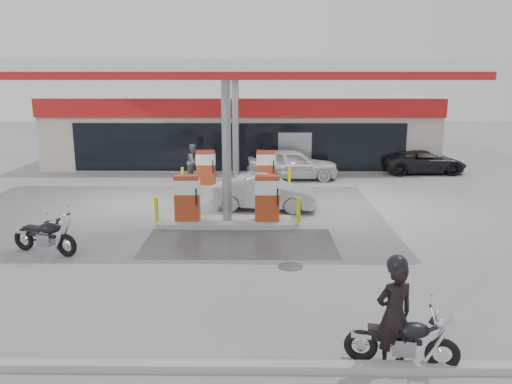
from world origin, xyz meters
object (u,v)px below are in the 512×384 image
biker_main (394,314)px  hatchback_silver (264,192)px  parked_car_right (423,162)px  pump_island_far (236,173)px  sedan_white (292,164)px  attendant (194,161)px  parked_motorcycle (46,237)px  pump_island_near (227,205)px  parked_car_left (164,157)px  main_motorcycle (403,342)px

biker_main → hatchback_silver: (-2.23, 10.97, -0.31)m
biker_main → hatchback_silver: bearing=-95.2°
parked_car_right → pump_island_far: bearing=108.3°
hatchback_silver → parked_car_right: (8.69, 7.80, -0.04)m
hatchback_silver → biker_main: bearing=-160.8°
pump_island_far → sedan_white: bearing=38.4°
attendant → parked_motorcycle: bearing=-170.3°
sedan_white → hatchback_silver: sedan_white is taller
pump_island_near → attendant: attendant is taller
pump_island_near → biker_main: (3.55, -8.77, 0.27)m
parked_motorcycle → parked_car_left: 15.03m
pump_island_near → parked_car_right: bearing=45.0°
parked_car_right → attendant: bearing=94.6°
biker_main → sedan_white: (-0.77, 16.97, -0.19)m
parked_car_left → parked_car_right: size_ratio=0.86×
pump_island_far → main_motorcycle: size_ratio=2.55×
pump_island_far → parked_car_left: size_ratio=1.33×
parked_car_right → parked_motorcycle: bearing=127.2°
attendant → biker_main: bearing=-137.2°
sedan_white → main_motorcycle: bearing=-179.1°
biker_main → parked_car_right: bearing=-125.7°
biker_main → main_motorcycle: bearing=152.6°
sedan_white → parked_car_right: 7.45m
attendant → hatchback_silver: attendant is taller
pump_island_far → main_motorcycle: pump_island_far is taller
sedan_white → parked_car_left: sedan_white is taller
pump_island_near → pump_island_far: bearing=90.0°
pump_island_near → parked_motorcycle: bearing=-149.6°
parked_car_left → main_motorcycle: bearing=-172.7°
pump_island_far → sedan_white: size_ratio=1.11×
sedan_white → attendant: attendant is taller
biker_main → pump_island_far: bearing=-93.2°
biker_main → sedan_white: bearing=-104.1°
pump_island_far → parked_motorcycle: pump_island_far is taller
parked_motorcycle → attendant: size_ratio=1.22×
pump_island_far → parked_car_right: bearing=21.8°
pump_island_near → parked_motorcycle: pump_island_near is taller
pump_island_near → sedan_white: pump_island_near is taller
attendant → parked_car_left: size_ratio=0.46×
hatchback_silver → parked_car_left: bearing=38.4°
main_motorcycle → parked_motorcycle: (-8.88, 5.79, 0.05)m
parked_motorcycle → attendant: 11.64m
hatchback_silver → parked_motorcycle: bearing=136.6°
parked_motorcycle → parked_car_right: bearing=60.3°
pump_island_near → sedan_white: bearing=71.3°
pump_island_far → hatchback_silver: size_ratio=1.27×
pump_island_near → hatchback_silver: pump_island_near is taller
parked_car_right → hatchback_silver: bearing=128.5°
sedan_white → pump_island_far: bearing=126.1°
parked_car_left → parked_car_right: 14.64m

